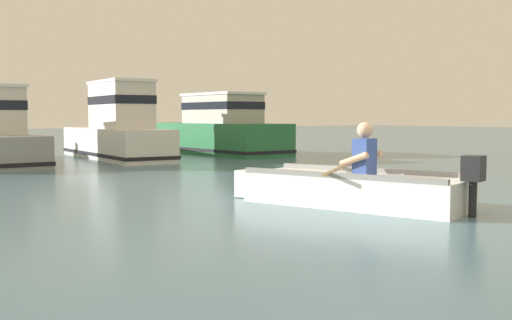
% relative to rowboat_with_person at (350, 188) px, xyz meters
% --- Properties ---
extents(ground_plane, '(120.00, 120.00, 0.00)m').
position_rel_rowboat_with_person_xyz_m(ground_plane, '(-0.64, -0.91, -0.25)').
color(ground_plane, slate).
extents(rowboat_with_person, '(2.08, 3.63, 1.19)m').
position_rel_rowboat_with_person_xyz_m(rowboat_with_person, '(0.00, 0.00, 0.00)').
color(rowboat_with_person, white).
rests_on(rowboat_with_person, ground).
extents(moored_boat_white, '(1.76, 6.00, 2.32)m').
position_rel_rowboat_with_person_xyz_m(moored_boat_white, '(0.91, 11.20, 0.60)').
color(moored_boat_white, white).
rests_on(moored_boat_white, ground).
extents(moored_boat_green, '(2.31, 6.69, 2.05)m').
position_rel_rowboat_with_person_xyz_m(moored_boat_green, '(4.61, 11.73, 0.52)').
color(moored_boat_green, '#287042').
rests_on(moored_boat_green, ground).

